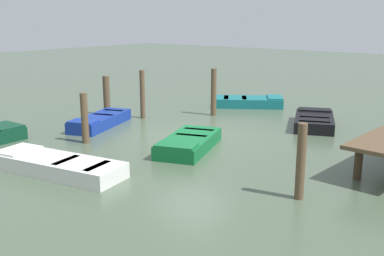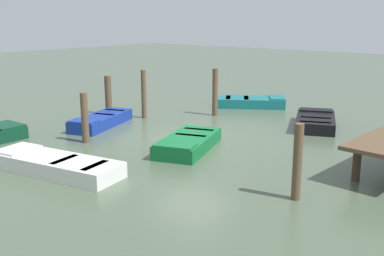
{
  "view_description": "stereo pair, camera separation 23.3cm",
  "coord_description": "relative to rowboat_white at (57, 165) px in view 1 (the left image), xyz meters",
  "views": [
    {
      "loc": [
        11.39,
        9.03,
        3.91
      ],
      "look_at": [
        0.0,
        0.0,
        0.35
      ],
      "focal_mm": 42.63,
      "sensor_mm": 36.0,
      "label": 1
    },
    {
      "loc": [
        11.25,
        9.21,
        3.91
      ],
      "look_at": [
        0.0,
        0.0,
        0.35
      ],
      "focal_mm": 42.63,
      "sensor_mm": 36.0,
      "label": 2
    }
  ],
  "objects": [
    {
      "name": "mooring_piling_far_left",
      "position": [
        -2.31,
        -1.74,
        0.59
      ],
      "size": [
        0.23,
        0.23,
        1.61
      ],
      "primitive_type": "cylinder",
      "color": "brown",
      "rests_on": "ground_plane"
    },
    {
      "name": "rowboat_blue",
      "position": [
        -4.06,
        -3.11,
        0.0
      ],
      "size": [
        3.16,
        1.99,
        0.46
      ],
      "rotation": [
        0.0,
        0.0,
        0.35
      ],
      "color": "navy",
      "rests_on": "ground_plane"
    },
    {
      "name": "rowboat_black",
      "position": [
        -8.91,
        3.04,
        0.0
      ],
      "size": [
        2.99,
        2.3,
        0.46
      ],
      "rotation": [
        0.0,
        0.0,
        3.55
      ],
      "color": "black",
      "rests_on": "ground_plane"
    },
    {
      "name": "mooring_piling_mid_left",
      "position": [
        -2.28,
        5.61,
        0.64
      ],
      "size": [
        0.2,
        0.2,
        1.71
      ],
      "primitive_type": "cylinder",
      "color": "brown",
      "rests_on": "ground_plane"
    },
    {
      "name": "rowboat_green",
      "position": [
        -3.74,
        1.32,
        0.0
      ],
      "size": [
        3.11,
        2.15,
        0.46
      ],
      "rotation": [
        0.0,
        0.0,
        0.35
      ],
      "color": "#0F602D",
      "rests_on": "ground_plane"
    },
    {
      "name": "rowboat_white",
      "position": [
        0.0,
        0.0,
        0.0
      ],
      "size": [
        1.82,
        3.77,
        0.46
      ],
      "rotation": [
        0.0,
        0.0,
        4.9
      ],
      "color": "silver",
      "rests_on": "ground_plane"
    },
    {
      "name": "rowboat_teal",
      "position": [
        -10.76,
        -0.84,
        0.0
      ],
      "size": [
        2.71,
        3.16,
        0.46
      ],
      "rotation": [
        0.0,
        0.0,
        2.15
      ],
      "color": "#14666B",
      "rests_on": "ground_plane"
    },
    {
      "name": "mooring_piling_center",
      "position": [
        -6.06,
        -2.88,
        0.73
      ],
      "size": [
        0.19,
        0.19,
        1.9
      ],
      "primitive_type": "cylinder",
      "color": "brown",
      "rests_on": "ground_plane"
    },
    {
      "name": "ground_plane",
      "position": [
        -4.84,
        0.57,
        -0.22
      ],
      "size": [
        80.0,
        80.0,
        0.0
      ],
      "primitive_type": "plane",
      "color": "#475642"
    },
    {
      "name": "mooring_piling_near_right",
      "position": [
        -8.23,
        -1.0,
        0.73
      ],
      "size": [
        0.22,
        0.22,
        1.9
      ],
      "primitive_type": "cylinder",
      "color": "brown",
      "rests_on": "ground_plane"
    },
    {
      "name": "mooring_piling_far_right",
      "position": [
        -5.61,
        -4.47,
        0.58
      ],
      "size": [
        0.27,
        0.27,
        1.59
      ],
      "primitive_type": "cylinder",
      "color": "brown",
      "rests_on": "ground_plane"
    }
  ]
}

